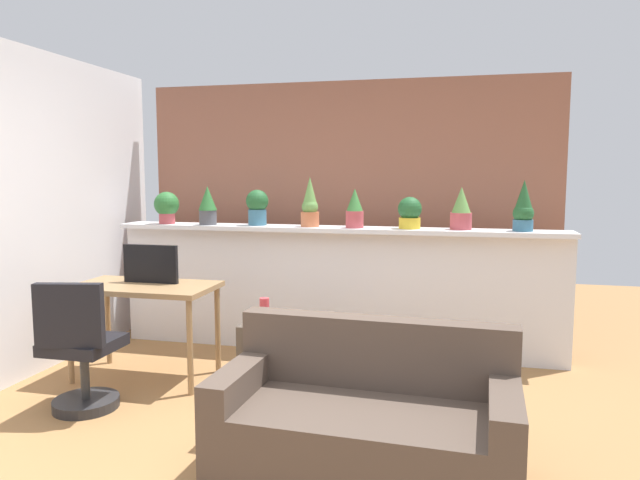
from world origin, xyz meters
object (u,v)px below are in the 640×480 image
(potted_plant_5, at_px, (410,213))
(side_cube_shelf, at_px, (271,355))
(potted_plant_7, at_px, (524,208))
(potted_plant_2, at_px, (257,206))
(desk, at_px, (144,295))
(tv_monitor, at_px, (151,264))
(potted_plant_0, at_px, (167,206))
(potted_plant_6, at_px, (461,209))
(potted_plant_4, at_px, (355,209))
(office_chair, at_px, (80,356))
(couch, at_px, (366,424))
(potted_plant_3, at_px, (310,205))
(vase_on_shelf, at_px, (264,311))
(potted_plant_1, at_px, (208,205))

(potted_plant_5, xyz_separation_m, side_cube_shelf, (-0.95, -0.96, -1.03))
(potted_plant_7, xyz_separation_m, side_cube_shelf, (-1.87, -0.96, -1.08))
(potted_plant_2, xyz_separation_m, potted_plant_5, (1.39, -0.02, -0.04))
(desk, height_order, side_cube_shelf, desk)
(tv_monitor, distance_m, side_cube_shelf, 1.20)
(potted_plant_7, bearing_deg, potted_plant_0, -179.63)
(desk, distance_m, side_cube_shelf, 1.10)
(potted_plant_6, height_order, tv_monitor, potted_plant_6)
(potted_plant_4, bearing_deg, potted_plant_6, 3.95)
(tv_monitor, bearing_deg, desk, -101.81)
(tv_monitor, bearing_deg, potted_plant_7, 17.61)
(potted_plant_6, xyz_separation_m, potted_plant_7, (0.50, -0.03, 0.02))
(tv_monitor, xyz_separation_m, office_chair, (-0.10, -0.78, -0.51))
(potted_plant_7, xyz_separation_m, couch, (-0.97, -2.07, -1.04))
(side_cube_shelf, bearing_deg, potted_plant_2, 114.26)
(potted_plant_3, relative_size, potted_plant_6, 1.23)
(potted_plant_0, height_order, potted_plant_6, potted_plant_6)
(tv_monitor, xyz_separation_m, vase_on_shelf, (0.97, -0.09, -0.30))
(potted_plant_1, xyz_separation_m, potted_plant_3, (0.97, 0.03, 0.01))
(potted_plant_3, distance_m, potted_plant_7, 1.80)
(potted_plant_1, bearing_deg, potted_plant_7, 0.84)
(potted_plant_0, height_order, potted_plant_3, potted_plant_3)
(potted_plant_3, bearing_deg, tv_monitor, -139.83)
(potted_plant_0, relative_size, tv_monitor, 0.66)
(couch, bearing_deg, potted_plant_2, 122.70)
(office_chair, height_order, side_cube_shelf, office_chair)
(potted_plant_0, relative_size, potted_plant_1, 0.84)
(potted_plant_0, relative_size, office_chair, 0.33)
(potted_plant_0, height_order, desk, potted_plant_0)
(potted_plant_3, distance_m, potted_plant_6, 1.31)
(potted_plant_1, height_order, office_chair, potted_plant_1)
(potted_plant_6, distance_m, vase_on_shelf, 1.88)
(potted_plant_2, xyz_separation_m, office_chair, (-0.66, -1.72, -0.93))
(potted_plant_0, relative_size, potted_plant_4, 0.88)
(potted_plant_4, xyz_separation_m, office_chair, (-1.57, -1.66, -0.92))
(couch, bearing_deg, tv_monitor, 148.67)
(potted_plant_2, bearing_deg, couch, -57.30)
(potted_plant_0, relative_size, potted_plant_3, 0.68)
(office_chair, height_order, couch, office_chair)
(potted_plant_7, bearing_deg, office_chair, -150.31)
(potted_plant_6, xyz_separation_m, desk, (-2.39, -1.02, -0.64))
(potted_plant_1, distance_m, potted_plant_4, 1.38)
(office_chair, distance_m, vase_on_shelf, 1.29)
(potted_plant_2, relative_size, potted_plant_5, 1.19)
(potted_plant_1, relative_size, desk, 0.32)
(potted_plant_3, bearing_deg, potted_plant_6, 1.84)
(potted_plant_7, distance_m, vase_on_shelf, 2.27)
(potted_plant_2, relative_size, desk, 0.30)
(potted_plant_5, distance_m, office_chair, 2.80)
(tv_monitor, bearing_deg, office_chair, -97.15)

